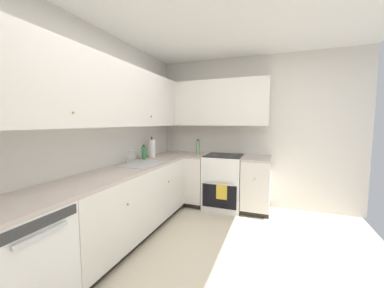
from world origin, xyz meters
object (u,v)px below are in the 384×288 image
Objects in this scene: oil_bottle at (198,147)px; soap_bottle at (144,153)px; dishwasher at (13,268)px; paper_towel_roll at (152,148)px; oven_range at (224,181)px.

soap_bottle is at bearing 140.57° from oil_bottle.
dishwasher is 3.87× the size of soap_bottle.
oil_bottle is (0.75, -0.62, 0.03)m from soap_bottle.
dishwasher is 2.50× the size of paper_towel_roll.
soap_bottle is at bearing 5.21° from dishwasher.
oven_range is 3.84× the size of oil_bottle.
soap_bottle is at bearing 125.58° from oven_range.
oven_range is 0.73m from oil_bottle.
soap_bottle is 0.65× the size of paper_towel_roll.
oven_range is at bearing -18.07° from dishwasher.
dishwasher is 3.16× the size of oil_bottle.
oil_bottle is at bearing -47.71° from paper_towel_roll.
oil_bottle is (0.54, -0.60, -0.01)m from paper_towel_roll.
oil_bottle is (2.73, -0.44, 0.59)m from dishwasher.
oven_range is 4.71× the size of soap_bottle.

